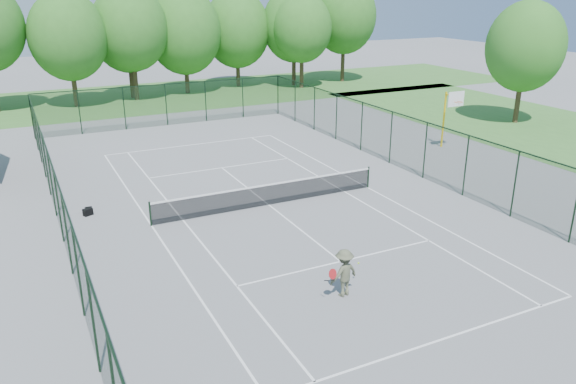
{
  "coord_description": "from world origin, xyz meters",
  "views": [
    {
      "loc": [
        -9.99,
        -22.2,
        9.53
      ],
      "look_at": [
        0.0,
        -2.0,
        1.3
      ],
      "focal_mm": 35.0,
      "sensor_mm": 36.0,
      "label": 1
    }
  ],
  "objects_px": {
    "basketball_goal": "(450,108)",
    "tennis_player": "(344,273)",
    "sports_bag_a": "(88,212)",
    "tennis_net": "(269,193)"
  },
  "relations": [
    {
      "from": "sports_bag_a",
      "to": "tennis_net",
      "type": "bearing_deg",
      "value": -42.36
    },
    {
      "from": "basketball_goal",
      "to": "tennis_player",
      "type": "height_order",
      "value": "basketball_goal"
    },
    {
      "from": "sports_bag_a",
      "to": "tennis_player",
      "type": "relative_size",
      "value": 0.23
    },
    {
      "from": "tennis_net",
      "to": "sports_bag_a",
      "type": "bearing_deg",
      "value": 162.59
    },
    {
      "from": "tennis_player",
      "to": "tennis_net",
      "type": "bearing_deg",
      "value": 82.09
    },
    {
      "from": "basketball_goal",
      "to": "sports_bag_a",
      "type": "distance_m",
      "value": 21.98
    },
    {
      "from": "sports_bag_a",
      "to": "tennis_player",
      "type": "height_order",
      "value": "tennis_player"
    },
    {
      "from": "sports_bag_a",
      "to": "tennis_player",
      "type": "xyz_separation_m",
      "value": [
        6.56,
        -10.91,
        0.66
      ]
    },
    {
      "from": "tennis_player",
      "to": "sports_bag_a",
      "type": "bearing_deg",
      "value": 121.0
    },
    {
      "from": "tennis_net",
      "to": "tennis_player",
      "type": "bearing_deg",
      "value": -97.91
    }
  ]
}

